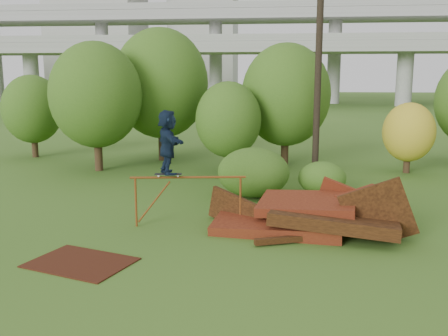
# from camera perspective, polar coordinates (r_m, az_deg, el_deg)

# --- Properties ---
(ground) EXTENTS (240.00, 240.00, 0.00)m
(ground) POSITION_cam_1_polar(r_m,az_deg,el_deg) (12.87, 2.62, -8.73)
(ground) COLOR #2D5116
(ground) RESTS_ON ground
(scrap_pile) EXTENTS (5.76, 3.06, 2.07)m
(scrap_pile) POSITION_cam_1_polar(r_m,az_deg,el_deg) (14.02, 9.41, -5.56)
(scrap_pile) COLOR #41140B
(scrap_pile) RESTS_ON ground
(grind_rail) EXTENTS (3.24, 0.53, 1.45)m
(grind_rail) POSITION_cam_1_polar(r_m,az_deg,el_deg) (14.14, -4.12, -2.29)
(grind_rail) COLOR brown
(grind_rail) RESTS_ON ground
(skateboard) EXTENTS (0.77, 0.31, 0.08)m
(skateboard) POSITION_cam_1_polar(r_m,az_deg,el_deg) (14.09, -6.39, -0.70)
(skateboard) COLOR black
(skateboard) RESTS_ON grind_rail
(skater) EXTENTS (1.19, 1.72, 1.79)m
(skater) POSITION_cam_1_polar(r_m,az_deg,el_deg) (13.94, -6.46, 2.96)
(skater) COLOR #111E33
(skater) RESTS_ON skateboard
(flat_plate) EXTENTS (2.64, 2.23, 0.03)m
(flat_plate) POSITION_cam_1_polar(r_m,az_deg,el_deg) (12.11, -16.06, -10.34)
(flat_plate) COLOR #38170C
(flat_plate) RESTS_ON ground
(tree_0) EXTENTS (4.06, 4.06, 5.73)m
(tree_0) POSITION_cam_1_polar(r_m,az_deg,el_deg) (22.92, -14.45, 8.07)
(tree_0) COLOR black
(tree_0) RESTS_ON ground
(tree_1) EXTENTS (4.72, 4.72, 6.57)m
(tree_1) POSITION_cam_1_polar(r_m,az_deg,el_deg) (25.20, -7.23, 9.56)
(tree_1) COLOR black
(tree_1) RESTS_ON ground
(tree_2) EXTENTS (2.84, 2.84, 4.01)m
(tree_2) POSITION_cam_1_polar(r_m,az_deg,el_deg) (21.53, 0.49, 5.54)
(tree_2) COLOR black
(tree_2) RESTS_ON ground
(tree_3) EXTENTS (4.13, 4.13, 5.73)m
(tree_3) POSITION_cam_1_polar(r_m,az_deg,el_deg) (23.52, 7.09, 8.28)
(tree_3) COLOR black
(tree_3) RESTS_ON ground
(tree_4) EXTENTS (2.24, 2.24, 3.10)m
(tree_4) POSITION_cam_1_polar(r_m,az_deg,el_deg) (23.23, 20.37, 3.85)
(tree_4) COLOR black
(tree_4) RESTS_ON ground
(tree_6) EXTENTS (3.07, 3.07, 4.29)m
(tree_6) POSITION_cam_1_polar(r_m,az_deg,el_deg) (27.86, -21.06, 6.29)
(tree_6) COLOR black
(tree_6) RESTS_ON ground
(shrub_left) EXTENTS (2.54, 2.34, 1.76)m
(shrub_left) POSITION_cam_1_polar(r_m,az_deg,el_deg) (17.60, 3.39, -0.50)
(shrub_left) COLOR #234211
(shrub_left) RESTS_ON ground
(shrub_right) EXTENTS (1.71, 1.57, 1.21)m
(shrub_right) POSITION_cam_1_polar(r_m,az_deg,el_deg) (18.26, 11.16, -1.15)
(shrub_right) COLOR #234211
(shrub_right) RESTS_ON ground
(utility_pole) EXTENTS (1.40, 0.28, 9.33)m
(utility_pole) POSITION_cam_1_polar(r_m,az_deg,el_deg) (21.44, 10.74, 11.69)
(utility_pole) COLOR black
(utility_pole) RESTS_ON ground
(freeway_overpass) EXTENTS (160.00, 15.00, 13.70)m
(freeway_overpass) POSITION_cam_1_polar(r_m,az_deg,el_deg) (75.29, 5.79, 15.13)
(freeway_overpass) COLOR gray
(freeway_overpass) RESTS_ON ground
(building_left) EXTENTS (18.00, 16.00, 35.00)m
(building_left) POSITION_cam_1_polar(r_m,az_deg,el_deg) (114.68, -14.24, 16.88)
(building_left) COLOR #9E9E99
(building_left) RESTS_ON ground
(building_right) EXTENTS (14.00, 14.00, 28.00)m
(building_right) POSITION_cam_1_polar(r_m,az_deg,el_deg) (115.76, -2.24, 15.38)
(building_right) COLOR #9E9E99
(building_right) RESTS_ON ground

